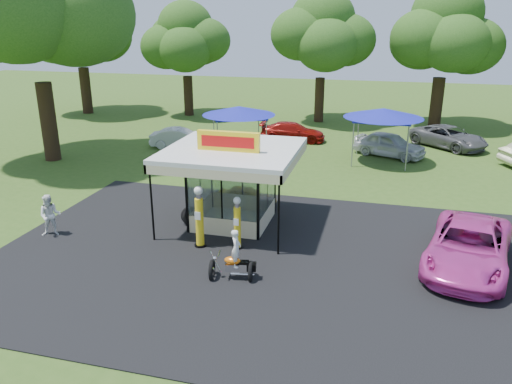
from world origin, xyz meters
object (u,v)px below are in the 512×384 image
gas_station_kiosk (233,184)px  pink_sedan (469,247)px  gas_pump_left (199,218)px  bg_car_a (180,138)px  tent_east (383,114)px  kiosk_car (247,196)px  motorcycle (235,259)px  bg_car_c (389,144)px  gas_pump_right (237,224)px  bg_car_b (293,132)px  spectator_west (50,215)px  bg_car_d (449,137)px  tent_west (239,111)px

gas_station_kiosk → pink_sedan: 9.52m
gas_pump_left → bg_car_a: (-6.93, 14.57, -0.52)m
tent_east → kiosk_car: bearing=-122.0°
gas_station_kiosk → motorcycle: size_ratio=2.84×
bg_car_c → tent_east: 2.79m
gas_pump_right → gas_station_kiosk: bearing=110.7°
bg_car_a → bg_car_b: (7.12, 3.86, 0.00)m
bg_car_b → spectator_west: bearing=158.9°
motorcycle → bg_car_c: (4.96, 17.97, 0.04)m
bg_car_d → tent_east: bearing=-179.4°
bg_car_b → bg_car_c: bearing=-112.9°
kiosk_car → tent_west: size_ratio=0.61×
gas_pump_left → motorcycle: size_ratio=1.31×
kiosk_car → bg_car_b: bg_car_b is taller
bg_car_b → bg_car_c: (6.82, -2.57, 0.10)m
kiosk_car → bg_car_d: (10.40, 14.43, 0.26)m
motorcycle → bg_car_d: motorcycle is taller
spectator_west → bg_car_d: bearing=23.7°
tent_west → pink_sedan: bearing=-45.9°
bg_car_c → tent_east: tent_east is taller
spectator_west → kiosk_car: bearing=12.8°
spectator_west → gas_pump_right: bearing=-19.8°
gas_pump_right → tent_west: size_ratio=0.46×
kiosk_car → gas_pump_left: bearing=173.5°
kiosk_car → bg_car_d: bearing=-35.8°
gas_pump_left → spectator_west: 6.31m
bg_car_b → bg_car_c: bg_car_c is taller
bg_car_c → tent_west: bearing=128.6°
gas_pump_right → bg_car_b: 18.27m
gas_pump_right → spectator_west: bearing=-174.6°
bg_car_c → gas_station_kiosk: bearing=178.2°
kiosk_car → bg_car_a: size_ratio=0.69×
spectator_west → tent_west: (3.90, 13.98, 2.04)m
spectator_west → bg_car_a: 15.11m
gas_station_kiosk → bg_car_a: 14.15m
pink_sedan → tent_east: size_ratio=1.21×
tent_east → bg_car_c: bearing=71.0°
spectator_west → bg_car_d: size_ratio=0.33×
gas_station_kiosk → spectator_west: (-6.83, -3.13, -0.90)m
gas_pump_left → gas_station_kiosk: bearing=78.1°
gas_pump_right → bg_car_b: size_ratio=0.46×
bg_car_c → gas_pump_left: bearing=-179.6°
bg_car_b → bg_car_d: size_ratio=0.88×
spectator_west → bg_car_a: size_ratio=0.43×
pink_sedan → bg_car_c: (-2.84, 15.03, -0.02)m
pink_sedan → bg_car_c: bearing=113.3°
bg_car_a → tent_west: tent_west is taller
gas_station_kiosk → bg_car_d: bearing=58.0°
gas_pump_left → bg_car_a: gas_pump_left is taller
bg_car_a → bg_car_d: size_ratio=0.77×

